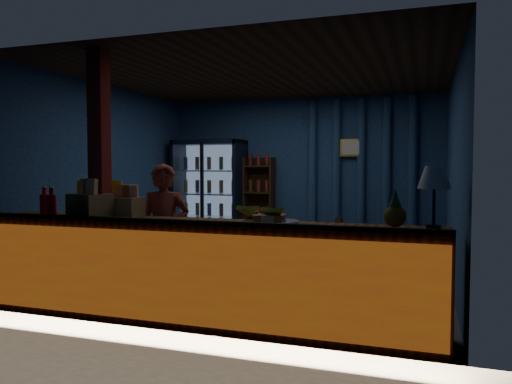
% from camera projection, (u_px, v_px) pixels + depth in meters
% --- Properties ---
extents(ground, '(4.60, 4.60, 0.00)m').
position_uv_depth(ground, '(261.00, 279.00, 6.43)').
color(ground, '#515154').
rests_on(ground, ground).
extents(room_walls, '(4.60, 4.60, 4.60)m').
position_uv_depth(room_walls, '(261.00, 157.00, 6.35)').
color(room_walls, navy).
rests_on(room_walls, ground).
extents(counter, '(4.40, 0.57, 0.99)m').
position_uv_depth(counter, '(197.00, 272.00, 4.60)').
color(counter, brown).
rests_on(counter, ground).
extents(support_post, '(0.16, 0.16, 2.60)m').
position_uv_depth(support_post, '(100.00, 182.00, 4.90)').
color(support_post, maroon).
rests_on(support_post, ground).
extents(beverage_cooler, '(1.20, 0.62, 1.90)m').
position_uv_depth(beverage_cooler, '(211.00, 196.00, 8.69)').
color(beverage_cooler, black).
rests_on(beverage_cooler, ground).
extents(bottle_shelf, '(0.50, 0.28, 1.60)m').
position_uv_depth(bottle_shelf, '(260.00, 204.00, 8.56)').
color(bottle_shelf, '#3D2813').
rests_on(bottle_shelf, ground).
extents(curtain_folds, '(1.74, 0.14, 2.50)m').
position_uv_depth(curtain_folds, '(361.00, 176.00, 8.07)').
color(curtain_folds, navy).
rests_on(curtain_folds, room_walls).
extents(framed_picture, '(0.36, 0.04, 0.28)m').
position_uv_depth(framed_picture, '(351.00, 148.00, 8.05)').
color(framed_picture, yellow).
rests_on(framed_picture, room_walls).
extents(shopkeeper, '(0.61, 0.48, 1.48)m').
position_uv_depth(shopkeeper, '(164.00, 234.00, 5.23)').
color(shopkeeper, '#963828').
rests_on(shopkeeper, ground).
extents(green_chair, '(0.81, 0.82, 0.57)m').
position_uv_depth(green_chair, '(388.00, 246.00, 7.28)').
color(green_chair, '#5CB962').
rests_on(green_chair, ground).
extents(side_table, '(0.74, 0.64, 0.68)m').
position_uv_depth(side_table, '(339.00, 243.00, 7.54)').
color(side_table, '#3D2813').
rests_on(side_table, ground).
extents(yellow_sign, '(0.44, 0.27, 0.36)m').
position_uv_depth(yellow_sign, '(99.00, 198.00, 5.13)').
color(yellow_sign, yellow).
rests_on(yellow_sign, counter).
extents(soda_bottles, '(0.25, 0.17, 0.30)m').
position_uv_depth(soda_bottles, '(48.00, 204.00, 5.00)').
color(soda_bottles, '#BB0C11').
rests_on(soda_bottles, counter).
extents(snack_box_left, '(0.43, 0.38, 0.38)m').
position_uv_depth(snack_box_left, '(90.00, 204.00, 4.86)').
color(snack_box_left, '#9D714C').
rests_on(snack_box_left, counter).
extents(snack_box_centre, '(0.31, 0.25, 0.32)m').
position_uv_depth(snack_box_centre, '(126.00, 205.00, 4.99)').
color(snack_box_centre, '#9D714C').
rests_on(snack_box_centre, counter).
extents(pastry_tray, '(0.50, 0.50, 0.08)m').
position_uv_depth(pastry_tray, '(271.00, 221.00, 4.36)').
color(pastry_tray, silver).
rests_on(pastry_tray, counter).
extents(banana_bunches, '(0.50, 0.30, 0.17)m').
position_uv_depth(banana_bunches, '(262.00, 213.00, 4.46)').
color(banana_bunches, yellow).
rests_on(banana_bunches, counter).
extents(table_lamp, '(0.26, 0.26, 0.51)m').
position_uv_depth(table_lamp, '(434.00, 180.00, 3.92)').
color(table_lamp, black).
rests_on(table_lamp, counter).
extents(pineapple, '(0.18, 0.18, 0.31)m').
position_uv_depth(pineapple, '(395.00, 213.00, 4.02)').
color(pineapple, olive).
rests_on(pineapple, counter).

